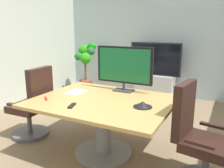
{
  "coord_description": "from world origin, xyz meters",
  "views": [
    {
      "loc": [
        1.38,
        -2.52,
        1.64
      ],
      "look_at": [
        -0.02,
        0.2,
        0.9
      ],
      "focal_mm": 37.41,
      "sensor_mm": 36.0,
      "label": 1
    }
  ],
  "objects_px": {
    "conference_table": "(103,113)",
    "office_chair_right": "(198,143)",
    "conference_phone": "(143,105)",
    "remote_control": "(72,106)",
    "potted_plant": "(86,64)",
    "tv_monitor": "(124,66)",
    "office_chair_left": "(33,108)",
    "wall_display_unit": "(155,79)"
  },
  "relations": [
    {
      "from": "office_chair_left",
      "to": "office_chair_right",
      "type": "bearing_deg",
      "value": 87.69
    },
    {
      "from": "tv_monitor",
      "to": "conference_phone",
      "type": "distance_m",
      "value": 0.81
    },
    {
      "from": "tv_monitor",
      "to": "potted_plant",
      "type": "bearing_deg",
      "value": 134.72
    },
    {
      "from": "office_chair_right",
      "to": "potted_plant",
      "type": "bearing_deg",
      "value": 59.23
    },
    {
      "from": "conference_table",
      "to": "conference_phone",
      "type": "bearing_deg",
      "value": -4.68
    },
    {
      "from": "conference_table",
      "to": "office_chair_left",
      "type": "height_order",
      "value": "office_chair_left"
    },
    {
      "from": "conference_table",
      "to": "office_chair_right",
      "type": "height_order",
      "value": "office_chair_right"
    },
    {
      "from": "conference_table",
      "to": "remote_control",
      "type": "bearing_deg",
      "value": -116.01
    },
    {
      "from": "office_chair_right",
      "to": "conference_phone",
      "type": "xyz_separation_m",
      "value": [
        -0.63,
        0.01,
        0.33
      ]
    },
    {
      "from": "office_chair_left",
      "to": "conference_phone",
      "type": "bearing_deg",
      "value": 88.05
    },
    {
      "from": "conference_table",
      "to": "office_chair_right",
      "type": "bearing_deg",
      "value": -2.67
    },
    {
      "from": "conference_table",
      "to": "potted_plant",
      "type": "xyz_separation_m",
      "value": [
        -1.95,
        2.54,
        0.17
      ]
    },
    {
      "from": "tv_monitor",
      "to": "wall_display_unit",
      "type": "relative_size",
      "value": 0.64
    },
    {
      "from": "tv_monitor",
      "to": "wall_display_unit",
      "type": "distance_m",
      "value": 2.43
    },
    {
      "from": "conference_table",
      "to": "tv_monitor",
      "type": "bearing_deg",
      "value": 83.24
    },
    {
      "from": "office_chair_right",
      "to": "wall_display_unit",
      "type": "bearing_deg",
      "value": 34.21
    },
    {
      "from": "tv_monitor",
      "to": "wall_display_unit",
      "type": "xyz_separation_m",
      "value": [
        -0.25,
        2.32,
        -0.67
      ]
    },
    {
      "from": "remote_control",
      "to": "tv_monitor",
      "type": "bearing_deg",
      "value": 57.47
    },
    {
      "from": "conference_table",
      "to": "office_chair_right",
      "type": "xyz_separation_m",
      "value": [
        1.18,
        -0.06,
        -0.11
      ]
    },
    {
      "from": "remote_control",
      "to": "potted_plant",
      "type": "bearing_deg",
      "value": 103.99
    },
    {
      "from": "tv_monitor",
      "to": "potted_plant",
      "type": "height_order",
      "value": "tv_monitor"
    },
    {
      "from": "potted_plant",
      "to": "conference_phone",
      "type": "bearing_deg",
      "value": -45.97
    },
    {
      "from": "office_chair_left",
      "to": "wall_display_unit",
      "type": "height_order",
      "value": "wall_display_unit"
    },
    {
      "from": "office_chair_right",
      "to": "wall_display_unit",
      "type": "height_order",
      "value": "wall_display_unit"
    },
    {
      "from": "conference_table",
      "to": "tv_monitor",
      "type": "height_order",
      "value": "tv_monitor"
    },
    {
      "from": "office_chair_right",
      "to": "potted_plant",
      "type": "xyz_separation_m",
      "value": [
        -3.13,
        2.59,
        0.28
      ]
    },
    {
      "from": "conference_table",
      "to": "potted_plant",
      "type": "distance_m",
      "value": 3.2
    },
    {
      "from": "office_chair_left",
      "to": "potted_plant",
      "type": "distance_m",
      "value": 2.72
    },
    {
      "from": "wall_display_unit",
      "to": "remote_control",
      "type": "distance_m",
      "value": 3.24
    },
    {
      "from": "potted_plant",
      "to": "conference_table",
      "type": "bearing_deg",
      "value": -52.5
    },
    {
      "from": "office_chair_right",
      "to": "remote_control",
      "type": "height_order",
      "value": "office_chair_right"
    },
    {
      "from": "tv_monitor",
      "to": "wall_display_unit",
      "type": "height_order",
      "value": "tv_monitor"
    },
    {
      "from": "potted_plant",
      "to": "tv_monitor",
      "type": "bearing_deg",
      "value": -45.28
    },
    {
      "from": "wall_display_unit",
      "to": "potted_plant",
      "type": "relative_size",
      "value": 1.02
    },
    {
      "from": "office_chair_right",
      "to": "remote_control",
      "type": "bearing_deg",
      "value": 112.75
    },
    {
      "from": "tv_monitor",
      "to": "potted_plant",
      "type": "relative_size",
      "value": 0.65
    },
    {
      "from": "conference_table",
      "to": "office_chair_left",
      "type": "bearing_deg",
      "value": -177.15
    },
    {
      "from": "potted_plant",
      "to": "remote_control",
      "type": "bearing_deg",
      "value": -59.11
    },
    {
      "from": "office_chair_left",
      "to": "conference_phone",
      "type": "relative_size",
      "value": 4.95
    },
    {
      "from": "office_chair_right",
      "to": "potted_plant",
      "type": "distance_m",
      "value": 4.07
    },
    {
      "from": "office_chair_left",
      "to": "office_chair_right",
      "type": "xyz_separation_m",
      "value": [
        2.36,
        0.0,
        0.0
      ]
    },
    {
      "from": "wall_display_unit",
      "to": "conference_phone",
      "type": "xyz_separation_m",
      "value": [
        0.73,
        -2.88,
        0.34
      ]
    }
  ]
}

